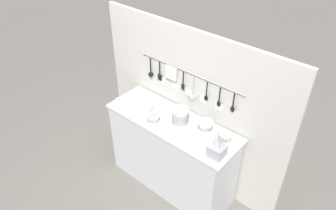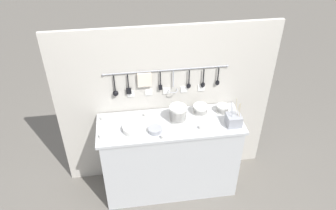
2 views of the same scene
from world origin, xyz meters
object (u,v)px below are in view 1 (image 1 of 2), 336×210
object	(u,v)px
cutlery_caddy	(217,150)
plate_stack	(142,108)
cup_edge_near	(136,90)
cup_front_right	(164,104)
bowl_stack_nested_right	(225,137)
cup_back_left	(150,126)
bowl_stack_back_corner	(180,116)
steel_mixing_bowl	(153,118)
cup_beside_plates	(118,100)
cup_centre	(194,118)
bowl_stack_short_front	(205,126)
cup_edge_far	(186,139)

from	to	relation	value
cutlery_caddy	plate_stack	bearing A→B (deg)	177.30
cup_edge_near	cup_front_right	xyz separation A→B (m)	(0.43, -0.00, 0.00)
bowl_stack_nested_right	plate_stack	size ratio (longest dim) A/B	0.56
bowl_stack_nested_right	cup_back_left	world-z (taller)	bowl_stack_nested_right
bowl_stack_back_corner	steel_mixing_bowl	distance (m)	0.28
plate_stack	cup_edge_near	bearing A→B (deg)	144.86
cup_beside_plates	cup_front_right	bearing A→B (deg)	31.59
steel_mixing_bowl	plate_stack	bearing A→B (deg)	167.60
cup_edge_near	cup_beside_plates	xyz separation A→B (m)	(-0.01, -0.27, 0.00)
bowl_stack_back_corner	steel_mixing_bowl	world-z (taller)	bowl_stack_back_corner
bowl_stack_back_corner	cup_back_left	xyz separation A→B (m)	(-0.18, -0.25, -0.06)
cutlery_caddy	cup_back_left	distance (m)	0.71
cup_centre	cup_beside_plates	bearing A→B (deg)	-160.63
bowl_stack_short_front	steel_mixing_bowl	xyz separation A→B (m)	(-0.49, -0.22, -0.03)
cup_edge_near	steel_mixing_bowl	bearing A→B (deg)	-27.12
cup_centre	cup_front_right	bearing A→B (deg)	-177.23
cutlery_caddy	cup_back_left	bearing A→B (deg)	-171.34
cup_edge_far	cup_back_left	bearing A→B (deg)	-167.13
cup_edge_far	cup_centre	bearing A→B (deg)	114.11
cup_centre	cup_edge_far	bearing A→B (deg)	-65.89
steel_mixing_bowl	cup_edge_far	bearing A→B (deg)	-2.99
bowl_stack_short_front	cup_centre	size ratio (longest dim) A/B	3.58
bowl_stack_back_corner	cup_edge_near	size ratio (longest dim) A/B	4.14
cutlery_caddy	cup_front_right	xyz separation A→B (m)	(-0.84, 0.25, -0.04)
steel_mixing_bowl	cup_back_left	bearing A→B (deg)	-60.76
cup_edge_near	cup_centre	size ratio (longest dim) A/B	1.00
cup_edge_near	plate_stack	bearing A→B (deg)	-35.14
cup_edge_near	bowl_stack_back_corner	bearing A→B (deg)	-9.15
cutlery_caddy	cup_front_right	bearing A→B (deg)	163.15
cup_beside_plates	steel_mixing_bowl	bearing A→B (deg)	1.94
cutlery_caddy	cup_edge_near	world-z (taller)	cutlery_caddy
bowl_stack_back_corner	bowl_stack_short_front	size ratio (longest dim) A/B	1.16
bowl_stack_short_front	bowl_stack_nested_right	xyz separation A→B (m)	(0.23, -0.01, -0.01)
cup_edge_far	cup_front_right	size ratio (longest dim) A/B	1.00
cup_back_left	cup_edge_far	size ratio (longest dim) A/B	1.00
cutlery_caddy	cup_edge_far	size ratio (longest dim) A/B	6.56
plate_stack	cup_centre	xyz separation A→B (m)	(0.51, 0.23, -0.01)
bowl_stack_nested_right	cup_centre	world-z (taller)	bowl_stack_nested_right
bowl_stack_nested_right	bowl_stack_back_corner	bearing A→B (deg)	-171.04
cup_edge_near	cup_edge_far	bearing A→B (deg)	-16.51
steel_mixing_bowl	bowl_stack_short_front	bearing A→B (deg)	24.39
cup_edge_near	cup_edge_far	world-z (taller)	same
cup_centre	steel_mixing_bowl	bearing A→B (deg)	-138.90
cup_back_left	cup_beside_plates	size ratio (longest dim) A/B	1.00
bowl_stack_back_corner	cup_edge_near	bearing A→B (deg)	170.85
cup_centre	cup_beside_plates	distance (m)	0.87
steel_mixing_bowl	cup_back_left	world-z (taller)	steel_mixing_bowl
bowl_stack_short_front	bowl_stack_nested_right	distance (m)	0.23
steel_mixing_bowl	cup_front_right	bearing A→B (deg)	105.61
plate_stack	cup_back_left	xyz separation A→B (m)	(0.26, -0.15, -0.01)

